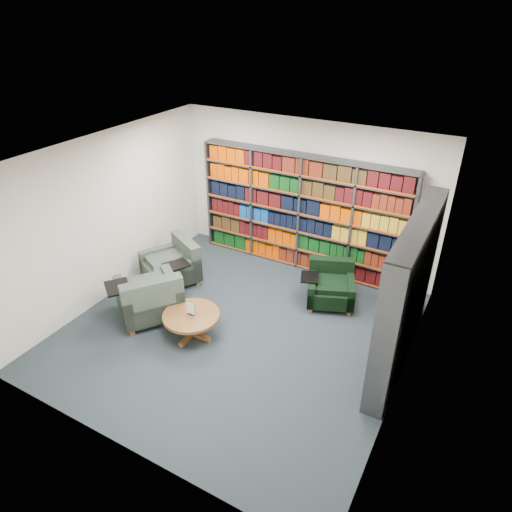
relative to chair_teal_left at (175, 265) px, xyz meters
The scene contains 7 objects.
room_shell 2.18m from the chair_teal_left, 21.79° to the right, with size 5.02×5.02×2.82m.
bookshelf_back 2.53m from the chair_teal_left, 43.00° to the left, with size 4.00×0.28×2.20m.
bookshelf_right 4.17m from the chair_teal_left, ahead, with size 0.28×2.50×2.20m.
chair_teal_left is the anchor object (origin of this frame).
chair_green_right 2.84m from the chair_teal_left, 15.90° to the left, with size 1.03×1.00×0.70m.
chair_teal_front 1.16m from the chair_teal_left, 71.92° to the right, with size 1.33×1.33×0.87m.
coffee_table 1.68m from the chair_teal_left, 43.69° to the right, with size 0.87×0.87×0.61m.
Camera 1 is at (3.01, -4.86, 4.60)m, focal length 32.00 mm.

